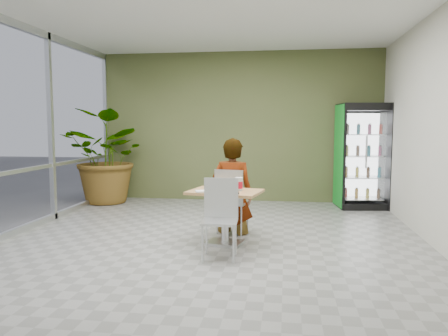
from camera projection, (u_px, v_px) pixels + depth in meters
The scene contains 13 objects.
ground at pixel (211, 243), 6.10m from camera, with size 7.00×7.00×0.00m, color gray.
room_envelope at pixel (211, 128), 5.94m from camera, with size 6.00×7.00×3.20m, color beige, non-canonical shape.
storefront_frame at pixel (8, 128), 6.36m from camera, with size 0.10×7.00×3.20m, color silver, non-canonical shape.
dining_table at pixel (225, 206), 6.01m from camera, with size 1.07×0.85×0.75m.
chair_far at pixel (231, 196), 6.55m from camera, with size 0.51×0.51×0.99m.
chair_near at pixel (220, 211), 5.45m from camera, with size 0.45×0.46×0.98m.
seated_woman at pixel (232, 196), 6.60m from camera, with size 0.65×0.42×1.75m, color black.
pizza_plate at pixel (226, 189), 6.06m from camera, with size 0.35×0.30×0.03m.
soda_cup at pixel (239, 184), 5.95m from camera, with size 0.10×0.10×0.18m.
napkin_stack at pixel (201, 191), 5.85m from camera, with size 0.15×0.15×0.02m, color silver.
cafeteria_tray at pixel (223, 192), 5.79m from camera, with size 0.41×0.30×0.02m, color black.
beverage_fridge at pixel (363, 156), 8.63m from camera, with size 1.03×0.83×2.06m.
potted_plant at pixel (110, 156), 9.15m from camera, with size 1.77×1.53×1.97m, color #37692A.
Camera 1 is at (1.01, -5.88, 1.65)m, focal length 35.00 mm.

